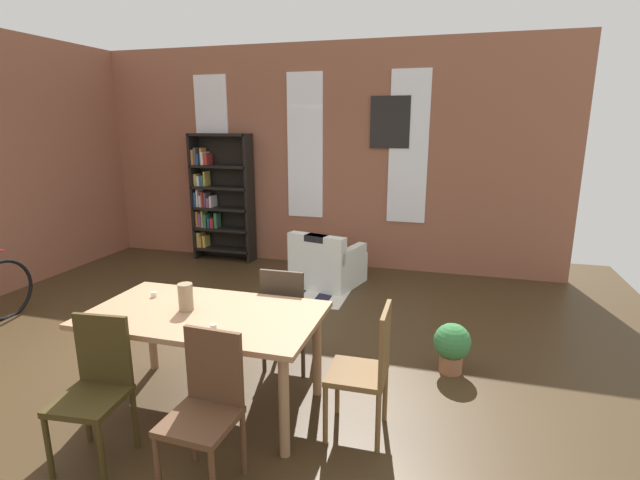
{
  "coord_description": "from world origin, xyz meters",
  "views": [
    {
      "loc": [
        2.2,
        -3.35,
        2.14
      ],
      "look_at": [
        0.83,
        1.45,
        0.91
      ],
      "focal_mm": 26.51,
      "sensor_mm": 36.0,
      "label": 1
    }
  ],
  "objects_px": {
    "dining_chair_near_right": "(206,405)",
    "dining_chair_head_right": "(368,367)",
    "potted_plant_by_shelf": "(452,345)",
    "dining_table": "(205,323)",
    "dining_chair_far_right": "(287,315)",
    "bookshelf_tall": "(219,197)",
    "armchair_white": "(327,265)",
    "dining_chair_near_left": "(96,385)",
    "vase_on_table": "(186,297)"
  },
  "relations": [
    {
      "from": "vase_on_table",
      "to": "dining_chair_head_right",
      "type": "xyz_separation_m",
      "value": [
        1.38,
        0.0,
        -0.37
      ]
    },
    {
      "from": "vase_on_table",
      "to": "potted_plant_by_shelf",
      "type": "xyz_separation_m",
      "value": [
        1.95,
        1.05,
        -0.63
      ]
    },
    {
      "from": "dining_table",
      "to": "dining_chair_near_left",
      "type": "bearing_deg",
      "value": -119.2
    },
    {
      "from": "dining_chair_far_right",
      "to": "dining_chair_head_right",
      "type": "distance_m",
      "value": 1.1
    },
    {
      "from": "dining_chair_near_left",
      "to": "dining_chair_head_right",
      "type": "height_order",
      "value": "same"
    },
    {
      "from": "vase_on_table",
      "to": "dining_chair_far_right",
      "type": "xyz_separation_m",
      "value": [
        0.54,
        0.71,
        -0.37
      ]
    },
    {
      "from": "dining_chair_head_right",
      "to": "bookshelf_tall",
      "type": "xyz_separation_m",
      "value": [
        -3.1,
        3.78,
        0.49
      ]
    },
    {
      "from": "dining_chair_near_left",
      "to": "bookshelf_tall",
      "type": "bearing_deg",
      "value": 108.07
    },
    {
      "from": "dining_chair_far_right",
      "to": "dining_chair_near_right",
      "type": "distance_m",
      "value": 1.41
    },
    {
      "from": "dining_chair_far_right",
      "to": "armchair_white",
      "type": "relative_size",
      "value": 0.98
    },
    {
      "from": "bookshelf_tall",
      "to": "armchair_white",
      "type": "height_order",
      "value": "bookshelf_tall"
    },
    {
      "from": "dining_chair_head_right",
      "to": "bookshelf_tall",
      "type": "distance_m",
      "value": 4.91
    },
    {
      "from": "dining_table",
      "to": "dining_chair_near_left",
      "type": "relative_size",
      "value": 1.82
    },
    {
      "from": "dining_table",
      "to": "dining_chair_far_right",
      "type": "relative_size",
      "value": 1.82
    },
    {
      "from": "armchair_white",
      "to": "dining_chair_far_right",
      "type": "bearing_deg",
      "value": -83.65
    },
    {
      "from": "dining_table",
      "to": "vase_on_table",
      "type": "height_order",
      "value": "vase_on_table"
    },
    {
      "from": "dining_table",
      "to": "potted_plant_by_shelf",
      "type": "xyz_separation_m",
      "value": [
        1.8,
        1.05,
        -0.43
      ]
    },
    {
      "from": "dining_chair_near_left",
      "to": "dining_chair_near_right",
      "type": "height_order",
      "value": "same"
    },
    {
      "from": "dining_chair_near_right",
      "to": "potted_plant_by_shelf",
      "type": "relative_size",
      "value": 2.11
    },
    {
      "from": "dining_chair_near_right",
      "to": "dining_chair_head_right",
      "type": "distance_m",
      "value": 1.1
    },
    {
      "from": "dining_table",
      "to": "armchair_white",
      "type": "distance_m",
      "value": 3.03
    },
    {
      "from": "dining_chair_near_left",
      "to": "armchair_white",
      "type": "height_order",
      "value": "dining_chair_near_left"
    },
    {
      "from": "dining_chair_far_right",
      "to": "armchair_white",
      "type": "xyz_separation_m",
      "value": [
        -0.26,
        2.3,
        -0.23
      ]
    },
    {
      "from": "dining_chair_near_right",
      "to": "dining_chair_near_left",
      "type": "bearing_deg",
      "value": -179.98
    },
    {
      "from": "bookshelf_tall",
      "to": "dining_chair_near_right",
      "type": "bearing_deg",
      "value": -63.36
    },
    {
      "from": "dining_chair_head_right",
      "to": "potted_plant_by_shelf",
      "type": "distance_m",
      "value": 1.21
    },
    {
      "from": "dining_chair_near_left",
      "to": "bookshelf_tall",
      "type": "distance_m",
      "value": 4.75
    },
    {
      "from": "vase_on_table",
      "to": "dining_chair_near_right",
      "type": "relative_size",
      "value": 0.22
    },
    {
      "from": "dining_chair_near_left",
      "to": "potted_plant_by_shelf",
      "type": "bearing_deg",
      "value": 38.63
    },
    {
      "from": "bookshelf_tall",
      "to": "potted_plant_by_shelf",
      "type": "xyz_separation_m",
      "value": [
        3.66,
        -2.74,
        -0.75
      ]
    },
    {
      "from": "dining_chair_near_right",
      "to": "armchair_white",
      "type": "xyz_separation_m",
      "value": [
        -0.26,
        3.71,
        -0.23
      ]
    },
    {
      "from": "vase_on_table",
      "to": "dining_chair_near_left",
      "type": "height_order",
      "value": "vase_on_table"
    },
    {
      "from": "bookshelf_tall",
      "to": "potted_plant_by_shelf",
      "type": "height_order",
      "value": "bookshelf_tall"
    },
    {
      "from": "dining_chair_head_right",
      "to": "armchair_white",
      "type": "bearing_deg",
      "value": 110.17
    },
    {
      "from": "armchair_white",
      "to": "potted_plant_by_shelf",
      "type": "height_order",
      "value": "armchair_white"
    },
    {
      "from": "dining_chair_near_left",
      "to": "dining_chair_far_right",
      "type": "height_order",
      "value": "same"
    },
    {
      "from": "dining_table",
      "to": "dining_chair_near_right",
      "type": "xyz_separation_m",
      "value": [
        0.39,
        -0.71,
        -0.17
      ]
    },
    {
      "from": "dining_table",
      "to": "armchair_white",
      "type": "xyz_separation_m",
      "value": [
        0.13,
        3.0,
        -0.41
      ]
    },
    {
      "from": "bookshelf_tall",
      "to": "armchair_white",
      "type": "distance_m",
      "value": 2.26
    },
    {
      "from": "vase_on_table",
      "to": "armchair_white",
      "type": "bearing_deg",
      "value": 84.62
    },
    {
      "from": "dining_chair_far_right",
      "to": "dining_chair_head_right",
      "type": "height_order",
      "value": "same"
    },
    {
      "from": "vase_on_table",
      "to": "armchair_white",
      "type": "relative_size",
      "value": 0.21
    },
    {
      "from": "dining_chair_far_right",
      "to": "bookshelf_tall",
      "type": "distance_m",
      "value": 3.84
    },
    {
      "from": "bookshelf_tall",
      "to": "armchair_white",
      "type": "bearing_deg",
      "value": -21.33
    },
    {
      "from": "dining_chair_near_right",
      "to": "armchair_white",
      "type": "bearing_deg",
      "value": 93.97
    },
    {
      "from": "dining_chair_near_left",
      "to": "dining_chair_far_right",
      "type": "xyz_separation_m",
      "value": [
        0.78,
        1.41,
        0.0
      ]
    },
    {
      "from": "dining_chair_head_right",
      "to": "potted_plant_by_shelf",
      "type": "xyz_separation_m",
      "value": [
        0.56,
        1.04,
        -0.26
      ]
    },
    {
      "from": "dining_chair_far_right",
      "to": "potted_plant_by_shelf",
      "type": "height_order",
      "value": "dining_chair_far_right"
    },
    {
      "from": "dining_chair_near_right",
      "to": "dining_chair_head_right",
      "type": "height_order",
      "value": "same"
    },
    {
      "from": "bookshelf_tall",
      "to": "dining_chair_far_right",
      "type": "bearing_deg",
      "value": -53.8
    }
  ]
}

